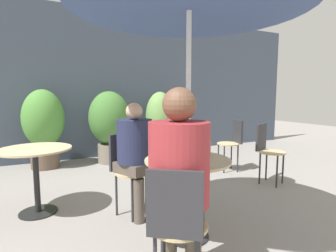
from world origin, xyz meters
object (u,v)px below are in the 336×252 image
object	(u,v)px
cafe_table_near	(188,177)
cafe_table_far	(36,164)
bistro_chair_1	(176,221)
beer_glass_2	(191,157)
potted_plant_0	(44,124)
bistro_chair_3	(233,140)
seated_person_1	(179,174)
beer_glass_0	(207,148)
bistro_chair_0	(127,165)
potted_plant_2	(160,121)
seated_person_0	(136,150)
potted_plant_1	(109,122)
bistro_chair_2	(267,147)
beer_glass_1	(164,149)

from	to	relation	value
cafe_table_near	cafe_table_far	bearing A→B (deg)	137.51
bistro_chair_1	cafe_table_far	bearing A→B (deg)	-31.79
beer_glass_2	potted_plant_0	world-z (taller)	potted_plant_0
bistro_chair_3	potted_plant_0	bearing A→B (deg)	-104.93
cafe_table_near	bistro_chair_1	size ratio (longest dim) A/B	0.88
seated_person_1	beer_glass_0	xyz separation A→B (m)	(0.59, 0.57, 0.01)
bistro_chair_0	bistro_chair_3	bearing A→B (deg)	-4.20
cafe_table_near	beer_glass_2	size ratio (longest dim) A/B	5.13
potted_plant_2	seated_person_0	bearing A→B (deg)	-118.92
cafe_table_near	bistro_chair_1	distance (m)	0.79
potted_plant_1	potted_plant_2	xyz separation A→B (m)	(1.06, 0.04, -0.02)
beer_glass_2	bistro_chair_1	bearing A→B (deg)	-128.64
bistro_chair_2	potted_plant_0	world-z (taller)	potted_plant_0
seated_person_0	bistro_chair_0	bearing A→B (deg)	90.00
beer_glass_1	potted_plant_2	world-z (taller)	potted_plant_2
cafe_table_near	bistro_chair_3	size ratio (longest dim) A/B	0.88
cafe_table_near	seated_person_1	size ratio (longest dim) A/B	0.57
cafe_table_far	bistro_chair_1	bearing A→B (deg)	-66.30
beer_glass_0	seated_person_0	bearing A→B (deg)	132.04
beer_glass_2	potted_plant_2	bearing A→B (deg)	70.31
cafe_table_near	beer_glass_1	xyz separation A→B (m)	(-0.16, 0.15, 0.23)
potted_plant_0	potted_plant_2	world-z (taller)	potted_plant_0
bistro_chair_2	seated_person_0	bearing A→B (deg)	163.59
seated_person_0	beer_glass_1	distance (m)	0.45
bistro_chair_3	cafe_table_near	bearing A→B (deg)	-35.39
bistro_chair_0	seated_person_1	distance (m)	1.27
potted_plant_1	potted_plant_0	bearing A→B (deg)	173.87
bistro_chair_3	bistro_chair_0	bearing A→B (deg)	-55.15
beer_glass_1	cafe_table_far	bearing A→B (deg)	137.59
cafe_table_far	beer_glass_0	bearing A→B (deg)	-37.02
bistro_chair_0	seated_person_0	xyz separation A→B (m)	(0.06, -0.13, 0.18)
bistro_chair_2	seated_person_1	distance (m)	2.54
cafe_table_near	cafe_table_far	xyz separation A→B (m)	(-1.22, 1.12, -0.00)
bistro_chair_0	beer_glass_2	size ratio (longest dim) A/B	5.85
cafe_table_far	bistro_chair_2	world-z (taller)	bistro_chair_2
bistro_chair_1	seated_person_1	bearing A→B (deg)	-90.00
bistro_chair_3	cafe_table_far	bearing A→B (deg)	-68.67
seated_person_0	beer_glass_0	size ratio (longest dim) A/B	8.28
cafe_table_far	bistro_chair_3	world-z (taller)	bistro_chair_3
seated_person_1	beer_glass_1	bearing A→B (deg)	-72.19
cafe_table_far	potted_plant_0	bearing A→B (deg)	87.26
bistro_chair_0	cafe_table_near	bearing A→B (deg)	-90.00
seated_person_1	beer_glass_2	size ratio (longest dim) A/B	8.93
bistro_chair_1	bistro_chair_0	bearing A→B (deg)	-60.00
bistro_chair_2	potted_plant_1	xyz separation A→B (m)	(-1.78, 2.15, 0.25)
bistro_chair_0	beer_glass_0	bearing A→B (deg)	-76.04
cafe_table_far	seated_person_1	distance (m)	1.87
bistro_chair_2	seated_person_0	distance (m)	2.08
beer_glass_0	bistro_chair_1	bearing A→B (deg)	-134.32
seated_person_1	bistro_chair_3	bearing A→B (deg)	-101.30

